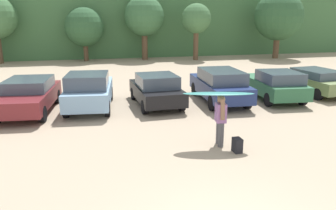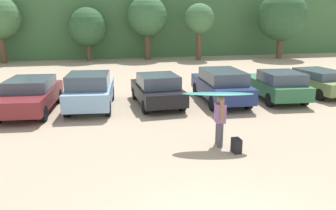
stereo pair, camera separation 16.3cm
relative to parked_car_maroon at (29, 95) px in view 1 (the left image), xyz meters
name	(u,v)px [view 1 (the left image)]	position (x,y,z in m)	size (l,w,h in m)	color
hillside_ridge	(107,15)	(4.98, 24.53, 3.42)	(108.00, 12.00, 8.39)	#427042
tree_ridge_back	(84,27)	(2.41, 17.17, 2.36)	(3.57, 3.57, 4.94)	brown
tree_far_right	(144,17)	(7.99, 17.05, 3.30)	(3.76, 3.76, 6.00)	brown
tree_center_right	(196,19)	(12.77, 15.73, 3.05)	(2.79, 2.79, 5.30)	brown
tree_center	(279,16)	(21.03, 15.05, 3.32)	(4.73, 4.73, 6.49)	brown
parked_car_maroon	(29,95)	(0.00, 0.00, 0.00)	(2.40, 4.77, 1.47)	maroon
parked_car_sky_blue	(89,90)	(2.57, -0.07, 0.08)	(2.35, 4.46, 1.69)	#84ADD1
parked_car_black	(156,89)	(5.65, -0.13, -0.02)	(2.04, 4.12, 1.49)	black
parked_car_navy	(220,85)	(8.79, -0.24, 0.08)	(2.10, 4.72, 1.61)	navy
parked_car_forest_green	(275,84)	(11.67, -0.42, 0.00)	(2.29, 4.46, 1.51)	#2D6642
parked_car_olive_green	(313,80)	(14.47, 0.34, -0.05)	(2.24, 4.50, 1.34)	#6B7F4C
person_adult	(221,117)	(6.65, -5.56, 0.16)	(0.36, 0.67, 1.67)	#4C4C51
surfboard_teal	(219,94)	(6.59, -5.47, 0.93)	(2.37, 1.16, 0.12)	teal
backpack_dropped	(237,145)	(6.95, -6.24, -0.55)	(0.24, 0.34, 0.45)	black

